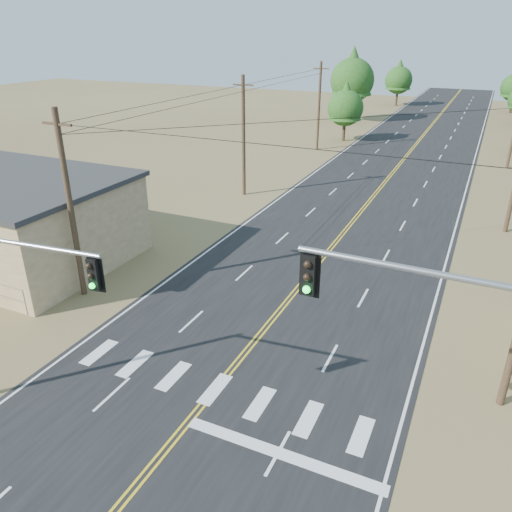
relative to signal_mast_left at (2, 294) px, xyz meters
The scene contains 9 objects.
road 26.99m from the signal_mast_left, 76.51° to the left, with size 15.00×200.00×0.02m, color black.
utility_pole_left_near 8.93m from the signal_mast_left, 118.85° to the left, with size 1.80×0.30×10.00m.
utility_pole_left_mid 28.15m from the signal_mast_left, 98.80° to the left, with size 1.80×0.30×10.00m.
utility_pole_left_far 48.01m from the signal_mast_left, 95.15° to the left, with size 1.80×0.30×10.00m.
signal_mast_left is the anchor object (origin of this frame).
signal_mast_right 15.19m from the signal_mast_left, ahead, with size 6.90×0.48×8.07m.
tree_left_near 54.16m from the signal_mast_left, 92.97° to the left, with size 4.52×4.52×7.53m.
tree_left_mid 69.79m from the signal_mast_left, 95.11° to the left, with size 6.65×6.65×11.08m.
tree_left_far 90.31m from the signal_mast_left, 91.78° to the left, with size 4.99×4.99×8.31m.
Camera 1 is at (8.32, -5.93, 13.34)m, focal length 35.00 mm.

